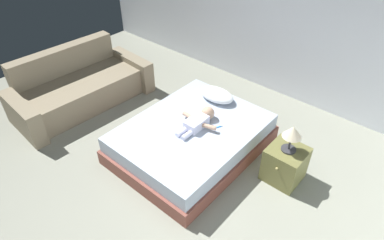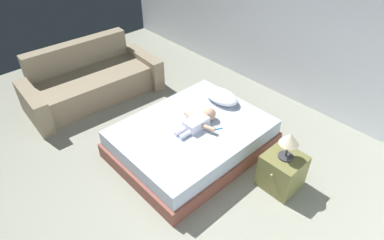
{
  "view_description": "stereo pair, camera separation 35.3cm",
  "coord_description": "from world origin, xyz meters",
  "px_view_note": "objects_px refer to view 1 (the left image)",
  "views": [
    {
      "loc": [
        1.98,
        -1.56,
        3.04
      ],
      "look_at": [
        -0.15,
        0.91,
        0.51
      ],
      "focal_mm": 30.76,
      "sensor_mm": 36.0,
      "label": 1
    },
    {
      "loc": [
        2.23,
        -1.32,
        3.04
      ],
      "look_at": [
        -0.15,
        0.91,
        0.51
      ],
      "focal_mm": 30.76,
      "sensor_mm": 36.0,
      "label": 2
    }
  ],
  "objects_px": {
    "bed": "(192,139)",
    "lamp": "(292,133)",
    "pillow": "(217,95)",
    "toothbrush": "(218,127)",
    "couch": "(79,87)",
    "nightstand": "(285,164)",
    "baby": "(200,120)"
  },
  "relations": [
    {
      "from": "couch",
      "to": "lamp",
      "type": "relative_size",
      "value": 6.29
    },
    {
      "from": "baby",
      "to": "nightstand",
      "type": "xyz_separation_m",
      "value": [
        1.11,
        0.26,
        -0.25
      ]
    },
    {
      "from": "baby",
      "to": "nightstand",
      "type": "bearing_deg",
      "value": 13.09
    },
    {
      "from": "baby",
      "to": "toothbrush",
      "type": "relative_size",
      "value": 4.94
    },
    {
      "from": "pillow",
      "to": "lamp",
      "type": "relative_size",
      "value": 1.55
    },
    {
      "from": "couch",
      "to": "nightstand",
      "type": "height_order",
      "value": "couch"
    },
    {
      "from": "baby",
      "to": "lamp",
      "type": "height_order",
      "value": "lamp"
    },
    {
      "from": "bed",
      "to": "nightstand",
      "type": "distance_m",
      "value": 1.21
    },
    {
      "from": "bed",
      "to": "lamp",
      "type": "distance_m",
      "value": 1.31
    },
    {
      "from": "lamp",
      "to": "pillow",
      "type": "bearing_deg",
      "value": 165.35
    },
    {
      "from": "baby",
      "to": "nightstand",
      "type": "relative_size",
      "value": 1.37
    },
    {
      "from": "pillow",
      "to": "baby",
      "type": "bearing_deg",
      "value": -72.77
    },
    {
      "from": "pillow",
      "to": "toothbrush",
      "type": "height_order",
      "value": "pillow"
    },
    {
      "from": "pillow",
      "to": "toothbrush",
      "type": "bearing_deg",
      "value": -50.78
    },
    {
      "from": "couch",
      "to": "pillow",
      "type": "bearing_deg",
      "value": 26.5
    },
    {
      "from": "couch",
      "to": "lamp",
      "type": "height_order",
      "value": "couch"
    },
    {
      "from": "nightstand",
      "to": "baby",
      "type": "bearing_deg",
      "value": -166.91
    },
    {
      "from": "bed",
      "to": "nightstand",
      "type": "relative_size",
      "value": 4.23
    },
    {
      "from": "couch",
      "to": "baby",
      "type": "bearing_deg",
      "value": 10.12
    },
    {
      "from": "toothbrush",
      "to": "lamp",
      "type": "bearing_deg",
      "value": 9.84
    },
    {
      "from": "pillow",
      "to": "nightstand",
      "type": "height_order",
      "value": "pillow"
    },
    {
      "from": "pillow",
      "to": "toothbrush",
      "type": "distance_m",
      "value": 0.64
    },
    {
      "from": "pillow",
      "to": "lamp",
      "type": "distance_m",
      "value": 1.36
    },
    {
      "from": "bed",
      "to": "lamp",
      "type": "xyz_separation_m",
      "value": [
        1.16,
        0.35,
        0.5
      ]
    },
    {
      "from": "bed",
      "to": "lamp",
      "type": "relative_size",
      "value": 5.67
    },
    {
      "from": "bed",
      "to": "pillow",
      "type": "height_order",
      "value": "pillow"
    },
    {
      "from": "couch",
      "to": "nightstand",
      "type": "relative_size",
      "value": 4.69
    },
    {
      "from": "couch",
      "to": "lamp",
      "type": "distance_m",
      "value": 3.35
    },
    {
      "from": "baby",
      "to": "nightstand",
      "type": "height_order",
      "value": "baby"
    },
    {
      "from": "toothbrush",
      "to": "lamp",
      "type": "xyz_separation_m",
      "value": [
        0.89,
        0.15,
        0.29
      ]
    },
    {
      "from": "toothbrush",
      "to": "nightstand",
      "type": "distance_m",
      "value": 0.93
    },
    {
      "from": "pillow",
      "to": "couch",
      "type": "bearing_deg",
      "value": -153.5
    }
  ]
}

